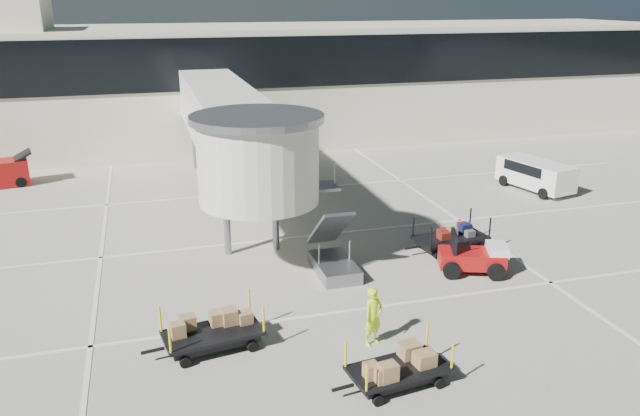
# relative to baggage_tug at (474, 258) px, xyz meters

# --- Properties ---
(ground) EXTENTS (140.00, 140.00, 0.00)m
(ground) POSITION_rel_baggage_tug_xyz_m (-3.70, -3.64, -0.59)
(ground) COLOR #BCB8A8
(ground) RESTS_ON ground
(lane_markings) EXTENTS (40.00, 30.00, 0.02)m
(lane_markings) POSITION_rel_baggage_tug_xyz_m (-4.37, 5.70, -0.58)
(lane_markings) COLOR silver
(lane_markings) RESTS_ON ground
(terminal) EXTENTS (64.00, 12.11, 15.20)m
(terminal) POSITION_rel_baggage_tug_xyz_m (-4.05, 26.30, 3.51)
(terminal) COLOR beige
(terminal) RESTS_ON ground
(jet_bridge) EXTENTS (5.70, 20.40, 6.03)m
(jet_bridge) POSITION_rel_baggage_tug_xyz_m (-7.67, 8.63, 3.69)
(jet_bridge) COLOR silver
(jet_bridge) RESTS_ON ground
(baggage_tug) EXTENTS (2.73, 2.27, 1.63)m
(baggage_tug) POSITION_rel_baggage_tug_xyz_m (0.00, 0.00, 0.00)
(baggage_tug) COLOR #980E0D
(baggage_tug) RESTS_ON ground
(suitcase_cart) EXTENTS (3.70, 1.83, 1.42)m
(suitcase_cart) POSITION_rel_baggage_tug_xyz_m (0.11, 2.24, -0.08)
(suitcase_cart) COLOR black
(suitcase_cart) RESTS_ON ground
(box_cart_near) EXTENTS (3.37, 1.69, 1.29)m
(box_cart_near) POSITION_rel_baggage_tug_xyz_m (-5.60, -5.95, -0.11)
(box_cart_near) COLOR black
(box_cart_near) RESTS_ON ground
(box_cart_far) EXTENTS (3.61, 1.86, 1.39)m
(box_cart_far) POSITION_rel_baggage_tug_xyz_m (-10.19, -2.77, -0.08)
(box_cart_far) COLOR black
(box_cart_far) RESTS_ON ground
(ground_worker) EXTENTS (0.79, 0.67, 1.84)m
(ground_worker) POSITION_rel_baggage_tug_xyz_m (-5.49, -3.80, 0.33)
(ground_worker) COLOR #C4FF1A
(ground_worker) RESTS_ON ground
(minivan) EXTENTS (2.62, 4.49, 1.60)m
(minivan) POSITION_rel_baggage_tug_xyz_m (8.49, 8.76, 0.37)
(minivan) COLOR white
(minivan) RESTS_ON ground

